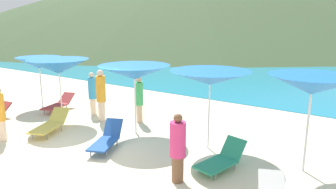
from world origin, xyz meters
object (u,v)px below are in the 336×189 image
Objects in this scene: lounge_chair_4 at (50,124)px; beachgoer_1 at (139,98)px; beachgoer_2 at (0,112)px; beachgoer_4 at (92,92)px; lounge_chair_3 at (59,104)px; umbrella_0 at (39,63)px; umbrella_3 at (210,78)px; umbrella_4 at (312,85)px; umbrella_2 at (134,72)px; beachgoer_3 at (178,147)px; beachgoer_0 at (101,94)px; lounge_chair_5 at (222,159)px; lounge_chair_1 at (107,138)px; umbrella_1 at (59,67)px.

beachgoer_1 is (1.71, 2.55, 0.60)m from lounge_chair_4.
beachgoer_4 is at bearing 170.61° from beachgoer_2.
lounge_chair_3 is 3.88m from beachgoer_1.
umbrella_3 is at bearing -0.70° from umbrella_0.
umbrella_4 reaches higher than beachgoer_4.
umbrella_2 is at bearing -18.87° from lounge_chair_3.
beachgoer_1 is 1.04× the size of beachgoer_3.
lounge_chair_4 is at bearing -141.20° from beachgoer_1.
umbrella_0 reaches higher than beachgoer_0.
beachgoer_0 is (-4.49, 0.11, -1.06)m from umbrella_3.
beachgoer_0 is 0.96m from beachgoer_4.
umbrella_2 is at bearing -3.23° from umbrella_0.
beachgoer_1 is at bearing -4.87° from lounge_chair_3.
umbrella_0 reaches higher than lounge_chair_4.
umbrella_0 is 0.87× the size of umbrella_3.
umbrella_2 is 1.32× the size of lounge_chair_4.
beachgoer_2 is (-1.03, -3.19, -0.11)m from beachgoer_0.
beachgoer_2 reaches higher than beachgoer_3.
umbrella_2 is at bearing -29.98° from beachgoer_4.
beachgoer_0 is (-7.11, 0.08, -1.15)m from umbrella_4.
umbrella_3 is (2.57, 0.22, 0.05)m from umbrella_2.
umbrella_3 reaches higher than lounge_chair_5.
beachgoer_0 is (-5.39, 1.12, 0.75)m from lounge_chair_5.
umbrella_4 is (5.19, 0.25, 0.14)m from umbrella_2.
umbrella_0 is 8.17m from umbrella_3.
beachgoer_3 is at bearing -14.91° from umbrella_0.
umbrella_3 is 2.62m from umbrella_4.
lounge_chair_4 is at bearing 147.83° from beachgoer_2.
umbrella_4 reaches higher than umbrella_0.
umbrella_4 is (2.62, 0.03, 0.09)m from umbrella_3.
lounge_chair_1 is 2.50m from lounge_chair_4.
beachgoer_3 is at bearing -103.52° from lounge_chair_5.
beachgoer_2 is (-8.13, -3.11, -1.26)m from umbrella_4.
beachgoer_3 is (0.34, -2.16, -1.23)m from umbrella_3.
lounge_chair_5 is at bearing -48.25° from umbrella_3.
umbrella_2 is at bearing -175.19° from umbrella_3.
umbrella_3 is 1.46× the size of beachgoer_2.
umbrella_0 is 5.61m from umbrella_2.
beachgoer_1 is (-0.63, 0.97, -1.12)m from umbrella_2.
beachgoer_4 is at bearing -5.15° from beachgoer_0.
lounge_chair_4 is at bearing -159.47° from lounge_chair_5.
umbrella_0 is 1.40× the size of lounge_chair_5.
lounge_chair_4 is 1.10× the size of beachgoer_3.
umbrella_4 reaches higher than beachgoer_3.
lounge_chair_5 is 6.47m from beachgoer_4.
lounge_chair_3 is 1.00× the size of beachgoer_2.
beachgoer_3 is at bearing -33.85° from umbrella_2.
umbrella_1 is at bearing -151.90° from beachgoer_3.
beachgoer_2 is 1.00× the size of beachgoer_4.
umbrella_2 is at bearing -177.27° from umbrella_4.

